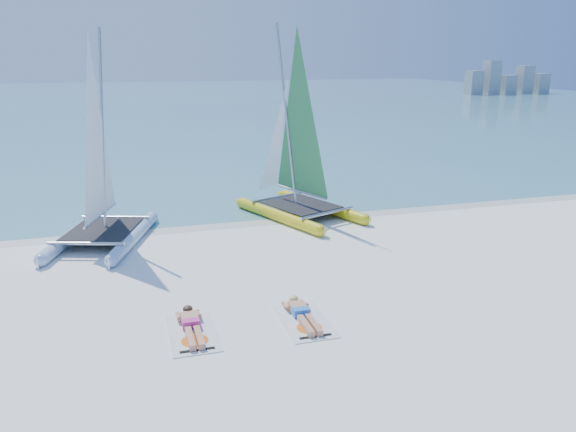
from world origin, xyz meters
name	(u,v)px	position (x,y,z in m)	size (l,w,h in m)	color
ground	(269,280)	(0.00, 0.00, 0.00)	(140.00, 140.00, 0.00)	white
sea	(147,101)	(0.00, 63.00, 0.01)	(140.00, 115.00, 0.01)	#6BA9B2
wet_sand_strip	(230,222)	(0.00, 5.50, 0.00)	(140.00, 1.40, 0.01)	silver
distant_skyline	(506,81)	(53.71, 62.00, 1.94)	(14.00, 2.00, 5.00)	#959EA4
catamaran_blue	(99,179)	(-4.17, 4.62, 2.00)	(3.74, 5.39, 6.70)	#A9C0DE
catamaran_yellow	(292,154)	(2.44, 6.07, 2.20)	(4.16, 5.66, 6.98)	yellow
towel_a	(193,333)	(-2.27, -2.36, 0.01)	(1.00, 1.85, 0.02)	white
sunbather_a	(191,325)	(-2.27, -2.17, 0.12)	(0.37, 1.73, 0.26)	tan
towel_b	(304,321)	(0.16, -2.49, 0.01)	(1.00, 1.85, 0.02)	white
sunbather_b	(302,313)	(0.16, -2.30, 0.12)	(0.37, 1.73, 0.26)	tan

